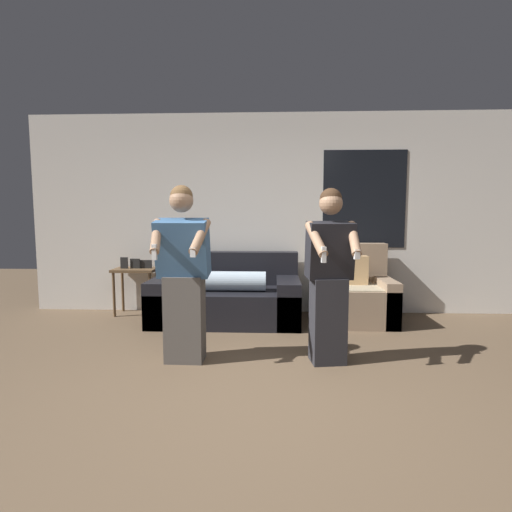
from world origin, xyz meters
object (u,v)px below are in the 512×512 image
Objects in this scene: armchair at (353,295)px; person_right at (329,276)px; person_left at (183,276)px; side_table at (136,275)px; couch at (226,297)px.

person_right is (-0.51, -1.47, 0.47)m from armchair.
armchair is 0.61× the size of person_left.
person_left is at bearing -58.69° from side_table.
armchair is 1.25× the size of side_table.
person_right is at bearing -35.73° from side_table.
side_table is at bearing 167.84° from couch.
person_left reaches higher than couch.
armchair reaches higher than side_table.
person_right reaches higher than armchair.
armchair is 2.88m from side_table.
person_left is at bearing -140.46° from armchair.
person_left is (1.05, -1.72, 0.26)m from side_table.
person_right is at bearing -108.97° from armchair.
couch is 1.60m from armchair.
couch is 1.14× the size of person_left.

